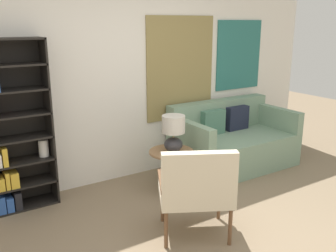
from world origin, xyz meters
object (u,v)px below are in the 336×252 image
couch (232,143)px  side_table (171,155)px  bookshelf (1,135)px  table_lamp (173,132)px  armchair (197,187)px

couch → side_table: size_ratio=3.17×
bookshelf → table_lamp: (1.75, -0.59, -0.09)m
side_table → bookshelf: bearing=162.1°
armchair → side_table: 1.05m
couch → table_lamp: 1.27m
bookshelf → armchair: bearing=-48.4°
couch → bookshelf: bearing=174.1°
side_table → table_lamp: bearing=-67.4°
armchair → couch: (1.55, 1.25, -0.20)m
bookshelf → side_table: bearing=-17.9°
bookshelf → side_table: 1.87m
couch → table_lamp: table_lamp is taller
bookshelf → table_lamp: 1.85m
couch → side_table: (-1.18, -0.26, 0.12)m
bookshelf → couch: bearing=-5.9°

